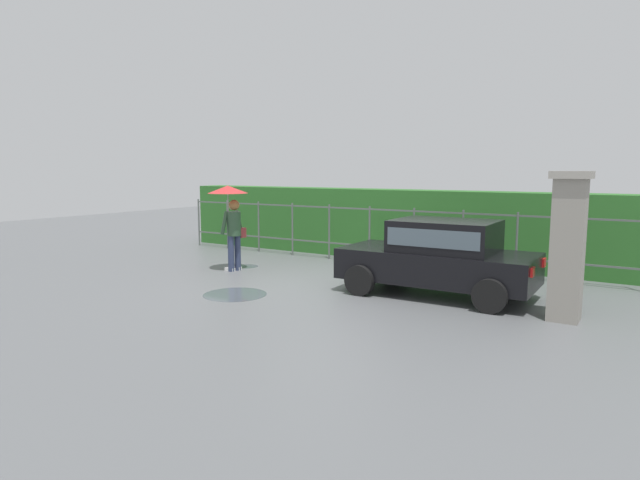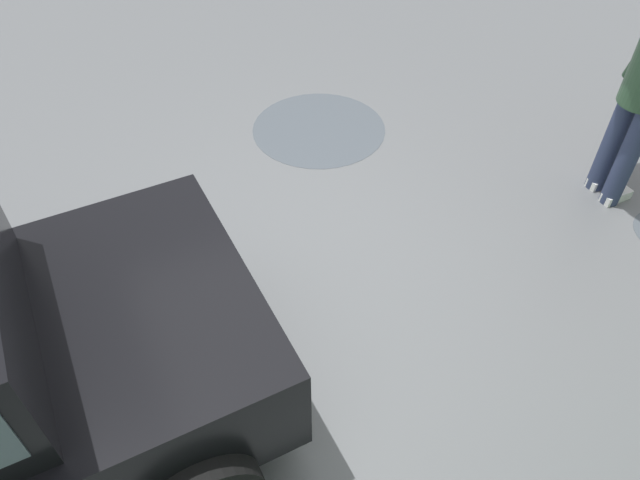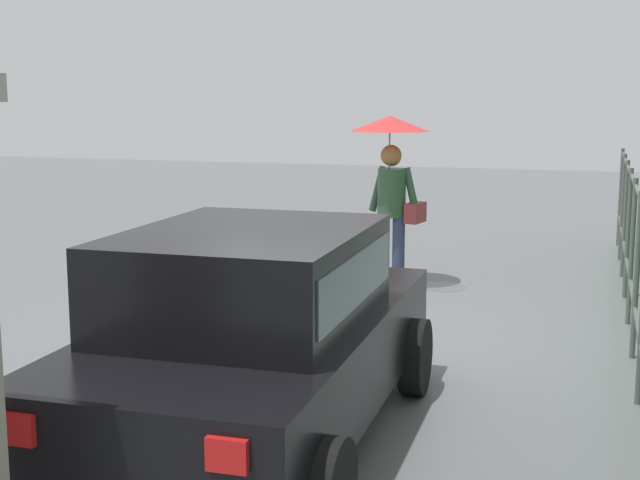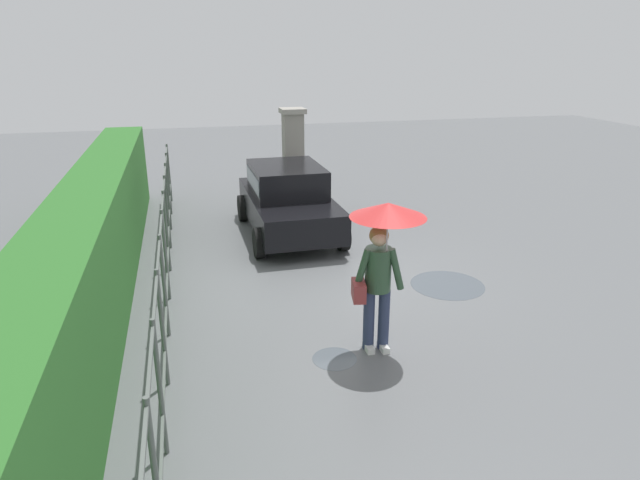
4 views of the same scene
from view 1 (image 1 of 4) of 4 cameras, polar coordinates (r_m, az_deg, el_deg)
name	(u,v)px [view 1 (image 1 of 4)]	position (r m, az deg, el deg)	size (l,w,h in m)	color
ground_plane	(315,285)	(11.49, -0.58, -4.78)	(40.00, 40.00, 0.00)	slate
car	(440,255)	(10.68, 12.59, -1.51)	(3.76, 1.90, 1.48)	black
pedestrian	(231,209)	(13.07, -9.42, 3.26)	(0.96, 0.96, 2.06)	#2D3856
gate_pillar	(568,245)	(9.49, 24.79, -0.48)	(0.60, 0.60, 2.42)	gray
fence_section	(369,232)	(14.07, 5.27, 0.87)	(12.39, 0.05, 1.50)	#59605B
hedge_row	(387,224)	(14.97, 7.08, 1.71)	(13.34, 0.90, 1.90)	#2D6B28
puddle_near	(235,294)	(10.76, -9.01, -5.72)	(1.25, 1.25, 0.00)	#4C545B
puddle_far	(247,266)	(13.78, -7.78, -2.78)	(0.59, 0.59, 0.00)	#4C545B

